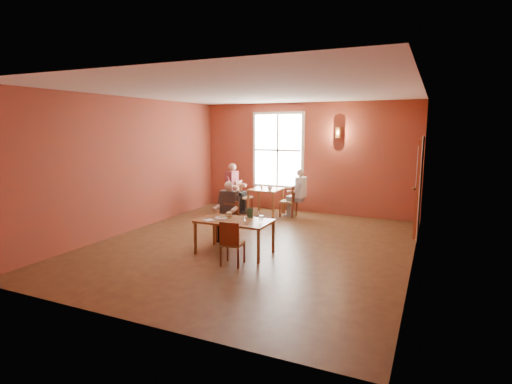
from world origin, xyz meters
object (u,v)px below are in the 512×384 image
at_px(chair_diner_main, 227,222).
at_px(diner_maroon, 243,189).
at_px(chair_diner_maroon, 244,197).
at_px(second_table, 266,202).
at_px(diner_main, 227,214).
at_px(chair_empty, 233,243).
at_px(diner_white, 290,194).
at_px(chair_diner_white, 288,201).
at_px(main_table, 235,237).

relative_size(chair_diner_main, diner_maroon, 0.62).
bearing_deg(chair_diner_main, chair_diner_maroon, -70.82).
bearing_deg(chair_diner_maroon, second_table, 90.00).
bearing_deg(diner_main, diner_maroon, -70.46).
xyz_separation_m(diner_main, second_table, (-0.29, 2.75, -0.24)).
relative_size(chair_empty, chair_diner_maroon, 0.90).
bearing_deg(diner_maroon, chair_empty, 23.78).
height_order(second_table, chair_diner_maroon, chair_diner_maroon).
xyz_separation_m(diner_main, diner_white, (0.39, 2.75, 0.02)).
bearing_deg(diner_white, diner_main, 172.00).
bearing_deg(chair_diner_white, diner_main, 172.61).
xyz_separation_m(diner_main, chair_diner_maroon, (-0.94, 2.75, -0.16)).
height_order(chair_empty, chair_diner_white, chair_diner_white).
height_order(main_table, chair_diner_maroon, chair_diner_maroon).
height_order(main_table, chair_diner_white, chair_diner_white).
height_order(main_table, diner_maroon, diner_maroon).
xyz_separation_m(chair_diner_main, chair_diner_maroon, (-0.94, 2.72, 0.02)).
height_order(diner_main, chair_diner_maroon, diner_main).
distance_m(second_table, chair_diner_white, 0.65).
bearing_deg(chair_diner_white, diner_white, -90.00).
height_order(main_table, diner_main, diner_main).
bearing_deg(diner_main, chair_diner_main, -90.00).
bearing_deg(diner_white, chair_empty, -174.57).
xyz_separation_m(diner_main, chair_empty, (0.76, -1.19, -0.20)).
bearing_deg(chair_diner_main, second_table, -83.82).
bearing_deg(diner_white, chair_diner_maroon, 90.00).
distance_m(chair_diner_maroon, diner_maroon, 0.23).
xyz_separation_m(main_table, diner_white, (-0.11, 3.37, 0.29)).
relative_size(second_table, chair_diner_maroon, 0.91).
distance_m(chair_diner_main, second_table, 2.73).
bearing_deg(chair_diner_maroon, chair_diner_main, 19.18).
relative_size(diner_white, chair_diner_maroon, 1.40).
height_order(chair_diner_main, chair_diner_maroon, chair_diner_maroon).
xyz_separation_m(chair_diner_main, second_table, (-0.29, 2.72, -0.06)).
bearing_deg(diner_main, chair_diner_white, -97.39).
height_order(diner_main, chair_empty, diner_main).
relative_size(chair_diner_main, chair_diner_maroon, 0.95).
height_order(second_table, diner_maroon, diner_maroon).
bearing_deg(chair_diner_maroon, diner_white, 90.00).
height_order(chair_diner_white, diner_maroon, diner_maroon).
height_order(chair_diner_main, diner_main, diner_main).
xyz_separation_m(second_table, chair_diner_maroon, (-0.65, 0.00, 0.08)).
relative_size(main_table, chair_diner_maroon, 1.57).
xyz_separation_m(chair_empty, second_table, (-1.05, 3.94, -0.04)).
bearing_deg(chair_empty, diner_maroon, 106.80).
distance_m(chair_diner_main, diner_white, 2.75).
height_order(main_table, second_table, second_table).
bearing_deg(main_table, second_table, 103.28).
relative_size(diner_main, second_table, 1.49).
bearing_deg(second_table, diner_white, 0.00).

